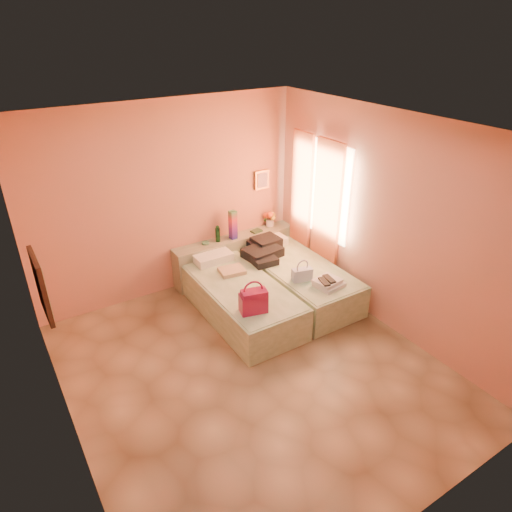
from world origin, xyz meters
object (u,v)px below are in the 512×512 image
(headboard_ledge, at_px, (235,255))
(water_bottle, at_px, (218,234))
(magenta_handbag, at_px, (253,301))
(bed_left, at_px, (240,300))
(flower_vase, at_px, (270,218))
(green_book, at_px, (256,231))
(bed_right, at_px, (298,280))
(blue_handbag, at_px, (302,275))
(towel_stack, at_px, (329,283))

(headboard_ledge, distance_m, water_bottle, 0.54)
(magenta_handbag, bearing_deg, bed_left, 87.73)
(water_bottle, height_order, flower_vase, flower_vase)
(water_bottle, height_order, green_book, water_bottle)
(bed_left, xyz_separation_m, bed_right, (0.99, 0.00, 0.00))
(bed_left, distance_m, magenta_handbag, 0.78)
(blue_handbag, bearing_deg, bed_right, 73.18)
(green_book, bearing_deg, magenta_handbag, -133.17)
(headboard_ledge, height_order, flower_vase, flower_vase)
(headboard_ledge, relative_size, bed_left, 1.02)
(bed_left, bearing_deg, magenta_handbag, -105.92)
(flower_vase, distance_m, blue_handbag, 1.57)
(bed_right, distance_m, water_bottle, 1.40)
(towel_stack, bearing_deg, water_bottle, 113.43)
(bed_right, bearing_deg, headboard_ledge, 114.13)
(bed_right, xyz_separation_m, blue_handbag, (-0.22, -0.36, 0.34))
(bed_right, distance_m, magenta_handbag, 1.40)
(water_bottle, bearing_deg, green_book, -1.47)
(flower_vase, bearing_deg, magenta_handbag, -128.93)
(magenta_handbag, bearing_deg, towel_stack, 11.80)
(headboard_ledge, relative_size, blue_handbag, 7.43)
(green_book, bearing_deg, blue_handbag, -105.75)
(flower_vase, relative_size, blue_handbag, 1.06)
(headboard_ledge, distance_m, blue_handbag, 1.46)
(water_bottle, height_order, blue_handbag, water_bottle)
(bed_right, distance_m, blue_handbag, 0.54)
(water_bottle, relative_size, flower_vase, 0.85)
(bed_left, xyz_separation_m, flower_vase, (1.24, 1.12, 0.55))
(bed_right, bearing_deg, magenta_handbag, -151.10)
(bed_right, relative_size, blue_handbag, 7.25)
(green_book, xyz_separation_m, blue_handbag, (-0.15, -1.40, -0.08))
(bed_left, relative_size, bed_right, 1.00)
(towel_stack, bearing_deg, headboard_ledge, 104.76)
(flower_vase, bearing_deg, towel_stack, -97.81)
(bed_right, bearing_deg, bed_left, -179.58)
(bed_right, distance_m, towel_stack, 0.75)
(bed_right, relative_size, towel_stack, 5.71)
(blue_handbag, bearing_deg, flower_vase, 86.89)
(bed_right, relative_size, green_book, 11.97)
(magenta_handbag, bearing_deg, flower_vase, 65.14)
(headboard_ledge, bearing_deg, green_book, -1.99)
(towel_stack, bearing_deg, green_book, 92.18)
(bed_right, bearing_deg, flower_vase, 78.14)
(headboard_ledge, bearing_deg, magenta_handbag, -113.02)
(headboard_ledge, height_order, bed_left, headboard_ledge)
(flower_vase, bearing_deg, water_bottle, -176.10)
(bed_left, height_order, magenta_handbag, magenta_handbag)
(water_bottle, distance_m, green_book, 0.70)
(flower_vase, xyz_separation_m, magenta_handbag, (-1.42, -1.76, -0.14))
(headboard_ledge, distance_m, green_book, 0.52)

